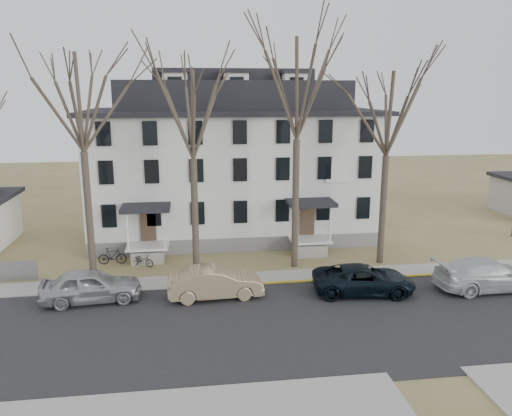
{
  "coord_description": "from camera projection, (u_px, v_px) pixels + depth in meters",
  "views": [
    {
      "loc": [
        -5.22,
        -18.77,
        10.56
      ],
      "look_at": [
        -1.49,
        9.0,
        3.96
      ],
      "focal_mm": 35.0,
      "sensor_mm": 36.0,
      "label": 1
    }
  ],
  "objects": [
    {
      "name": "ground",
      "position": [
        319.0,
        346.0,
        21.2
      ],
      "size": [
        120.0,
        120.0,
        0.0
      ],
      "primitive_type": "plane",
      "color": "olive",
      "rests_on": "ground"
    },
    {
      "name": "main_road",
      "position": [
        308.0,
        324.0,
        23.13
      ],
      "size": [
        120.0,
        10.0,
        0.04
      ],
      "primitive_type": "cube",
      "color": "#27272A",
      "rests_on": "ground"
    },
    {
      "name": "far_sidewalk",
      "position": [
        284.0,
        278.0,
        28.92
      ],
      "size": [
        120.0,
        2.0,
        0.08
      ],
      "primitive_type": "cube",
      "color": "#A09F97",
      "rests_on": "ground"
    },
    {
      "name": "yellow_curb",
      "position": [
        372.0,
        279.0,
        28.7
      ],
      "size": [
        14.0,
        0.25,
        0.06
      ],
      "primitive_type": "cube",
      "color": "gold",
      "rests_on": "ground"
    },
    {
      "name": "boarding_house",
      "position": [
        233.0,
        162.0,
        37.03
      ],
      "size": [
        20.8,
        12.36,
        12.05
      ],
      "color": "slate",
      "rests_on": "ground"
    },
    {
      "name": "tree_far_left",
      "position": [
        79.0,
        95.0,
        26.86
      ],
      "size": [
        8.4,
        8.4,
        13.72
      ],
      "color": "#473B31",
      "rests_on": "ground"
    },
    {
      "name": "tree_mid_left",
      "position": [
        192.0,
        108.0,
        27.81
      ],
      "size": [
        7.8,
        7.8,
        12.74
      ],
      "color": "#473B31",
      "rests_on": "ground"
    },
    {
      "name": "tree_center",
      "position": [
        298.0,
        81.0,
        28.24
      ],
      "size": [
        9.0,
        9.0,
        14.7
      ],
      "color": "#473B31",
      "rests_on": "ground"
    },
    {
      "name": "tree_mid_right",
      "position": [
        389.0,
        108.0,
        29.3
      ],
      "size": [
        7.8,
        7.8,
        12.74
      ],
      "color": "#473B31",
      "rests_on": "ground"
    },
    {
      "name": "car_silver",
      "position": [
        91.0,
        286.0,
        25.4
      ],
      "size": [
        5.15,
        2.44,
        1.7
      ],
      "primitive_type": "imported",
      "rotation": [
        0.0,
        0.0,
        1.66
      ],
      "color": "#A6A9AA",
      "rests_on": "ground"
    },
    {
      "name": "car_tan",
      "position": [
        215.0,
        283.0,
        25.91
      ],
      "size": [
        5.02,
        1.99,
        1.62
      ],
      "primitive_type": "imported",
      "rotation": [
        0.0,
        0.0,
        1.63
      ],
      "color": "#9C8563",
      "rests_on": "ground"
    },
    {
      "name": "car_navy",
      "position": [
        363.0,
        280.0,
        26.49
      ],
      "size": [
        5.64,
        3.1,
        1.5
      ],
      "primitive_type": "imported",
      "rotation": [
        0.0,
        0.0,
        1.45
      ],
      "color": "black",
      "rests_on": "ground"
    },
    {
      "name": "car_white",
      "position": [
        488.0,
        275.0,
        26.98
      ],
      "size": [
        5.91,
        2.56,
        1.69
      ],
      "primitive_type": "imported",
      "rotation": [
        0.0,
        0.0,
        1.6
      ],
      "color": "silver",
      "rests_on": "ground"
    },
    {
      "name": "bicycle_left",
      "position": [
        142.0,
        260.0,
        30.58
      ],
      "size": [
        1.66,
        1.26,
        0.84
      ],
      "primitive_type": "imported",
      "rotation": [
        0.0,
        0.0,
        1.07
      ],
      "color": "black",
      "rests_on": "ground"
    },
    {
      "name": "bicycle_right",
      "position": [
        112.0,
        257.0,
        30.94
      ],
      "size": [
        1.74,
        0.51,
        1.04
      ],
      "primitive_type": "imported",
      "rotation": [
        0.0,
        0.0,
        1.58
      ],
      "color": "black",
      "rests_on": "ground"
    }
  ]
}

